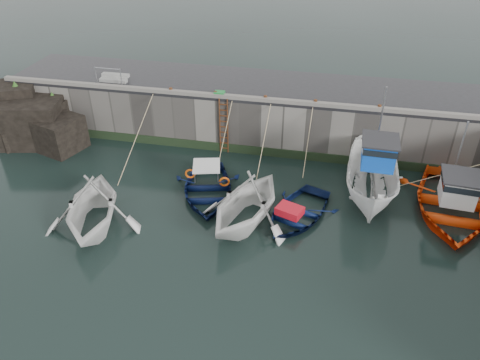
% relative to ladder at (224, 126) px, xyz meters
% --- Properties ---
extents(ground, '(120.00, 120.00, 0.00)m').
position_rel_ladder_xyz_m(ground, '(2.00, -9.91, -1.59)').
color(ground, black).
rests_on(ground, ground).
extents(quay_back, '(30.00, 5.00, 3.00)m').
position_rel_ladder_xyz_m(quay_back, '(2.00, 2.59, -0.09)').
color(quay_back, slate).
rests_on(quay_back, ground).
extents(road_back, '(30.00, 5.00, 0.16)m').
position_rel_ladder_xyz_m(road_back, '(2.00, 2.59, 1.49)').
color(road_back, black).
rests_on(road_back, quay_back).
extents(kerb_back, '(30.00, 0.30, 0.20)m').
position_rel_ladder_xyz_m(kerb_back, '(2.00, 0.24, 1.67)').
color(kerb_back, slate).
rests_on(kerb_back, road_back).
extents(algae_back, '(30.00, 0.08, 0.50)m').
position_rel_ladder_xyz_m(algae_back, '(2.00, 0.05, -1.34)').
color(algae_back, black).
rests_on(algae_back, ground).
extents(rock_outcrop, '(5.85, 4.24, 3.41)m').
position_rel_ladder_xyz_m(rock_outcrop, '(-10.92, -0.80, -0.33)').
color(rock_outcrop, black).
rests_on(rock_outcrop, ground).
extents(ladder, '(0.51, 0.08, 3.20)m').
position_rel_ladder_xyz_m(ladder, '(0.00, 0.00, 0.00)').
color(ladder, '#3F1E0F').
rests_on(ladder, ground).
extents(boat_near_white, '(5.73, 6.19, 2.70)m').
position_rel_ladder_xyz_m(boat_near_white, '(-4.08, -7.62, -1.59)').
color(boat_near_white, white).
rests_on(boat_near_white, ground).
extents(boat_near_white_rope, '(0.04, 5.82, 3.10)m').
position_rel_ladder_xyz_m(boat_near_white_rope, '(-4.08, -2.52, -1.59)').
color(boat_near_white_rope, tan).
rests_on(boat_near_white_rope, ground).
extents(boat_near_blue, '(4.61, 5.64, 1.02)m').
position_rel_ladder_xyz_m(boat_near_blue, '(0.15, -4.22, -1.59)').
color(boat_near_blue, '#09153E').
rests_on(boat_near_blue, ground).
extents(boat_near_blue_rope, '(0.04, 3.17, 3.10)m').
position_rel_ladder_xyz_m(boat_near_blue_rope, '(0.15, -0.82, -1.59)').
color(boat_near_blue_rope, tan).
rests_on(boat_near_blue_rope, ground).
extents(boat_near_blacktrim, '(5.82, 6.29, 2.73)m').
position_rel_ladder_xyz_m(boat_near_blacktrim, '(2.44, -6.00, -1.59)').
color(boat_near_blacktrim, white).
rests_on(boat_near_blacktrim, ground).
extents(boat_near_blacktrim_rope, '(0.04, 4.43, 3.10)m').
position_rel_ladder_xyz_m(boat_near_blacktrim_rope, '(2.44, -1.71, -1.59)').
color(boat_near_blacktrim_rope, tan).
rests_on(boat_near_blacktrim_rope, ground).
extents(boat_near_navy, '(4.60, 5.34, 0.93)m').
position_rel_ladder_xyz_m(boat_near_navy, '(4.64, -5.11, -1.59)').
color(boat_near_navy, '#0B1946').
rests_on(boat_near_navy, ground).
extents(boat_near_navy_rope, '(0.04, 3.75, 3.10)m').
position_rel_ladder_xyz_m(boat_near_navy_rope, '(4.64, -1.26, -1.59)').
color(boat_near_navy_rope, tan).
rests_on(boat_near_navy_rope, ground).
extents(boat_far_white, '(2.61, 6.54, 5.50)m').
position_rel_ladder_xyz_m(boat_far_white, '(7.92, -2.86, -0.54)').
color(boat_far_white, white).
rests_on(boat_far_white, ground).
extents(boat_far_orange, '(5.21, 6.94, 4.36)m').
position_rel_ladder_xyz_m(boat_far_orange, '(11.50, -3.29, -1.16)').
color(boat_far_orange, '#FF450D').
rests_on(boat_far_orange, ground).
extents(fish_crate, '(0.55, 0.41, 0.27)m').
position_rel_ladder_xyz_m(fish_crate, '(-0.29, 0.39, 1.70)').
color(fish_crate, '#178130').
rests_on(fish_crate, road_back).
extents(railing, '(1.60, 1.05, 1.00)m').
position_rel_ladder_xyz_m(railing, '(-6.75, 1.33, 1.77)').
color(railing, '#A5A8AD').
rests_on(railing, road_back).
extents(bollard_a, '(0.18, 0.18, 0.28)m').
position_rel_ladder_xyz_m(bollard_a, '(-3.00, 0.34, 1.71)').
color(bollard_a, '#3F1E0F').
rests_on(bollard_a, road_back).
extents(bollard_b, '(0.18, 0.18, 0.28)m').
position_rel_ladder_xyz_m(bollard_b, '(-0.50, 0.34, 1.71)').
color(bollard_b, '#3F1E0F').
rests_on(bollard_b, road_back).
extents(bollard_c, '(0.18, 0.18, 0.28)m').
position_rel_ladder_xyz_m(bollard_c, '(2.20, 0.34, 1.71)').
color(bollard_c, '#3F1E0F').
rests_on(bollard_c, road_back).
extents(bollard_d, '(0.18, 0.18, 0.28)m').
position_rel_ladder_xyz_m(bollard_d, '(4.80, 0.34, 1.71)').
color(bollard_d, '#3F1E0F').
rests_on(bollard_d, road_back).
extents(bollard_e, '(0.18, 0.18, 0.28)m').
position_rel_ladder_xyz_m(bollard_e, '(8.00, 0.34, 1.71)').
color(bollard_e, '#3F1E0F').
rests_on(bollard_e, road_back).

